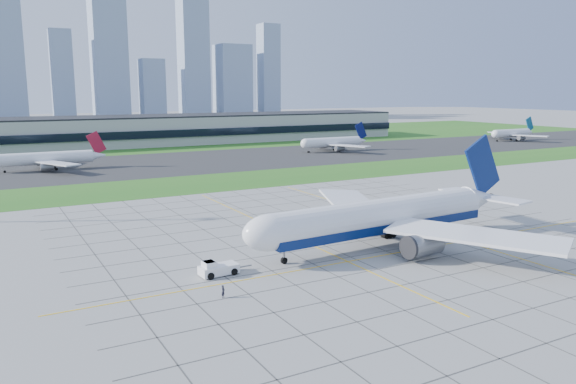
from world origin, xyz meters
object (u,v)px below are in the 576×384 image
Objects in this scene: distant_jet_1 at (49,158)px; distant_jet_3 at (512,133)px; distant_jet_2 at (333,142)px; pushback_tug at (217,268)px; crew_far at (533,239)px; crew_near at (223,291)px; airliner at (382,217)px.

distant_jet_3 is at bearing 0.10° from distant_jet_1.
distant_jet_1 is 1.00× the size of distant_jet_3.
distant_jet_1 is at bearing -178.74° from distant_jet_2.
pushback_tug is at bearing -129.28° from distant_jet_2.
distant_jet_1 and distant_jet_2 have the same top height.
crew_far is 171.85m from distant_jet_1.
distant_jet_2 is (120.51, 147.35, 3.35)m from pushback_tug.
distant_jet_3 is at bearing -11.25° from crew_near.
distant_jet_2 is at bearing 1.26° from distant_jet_1.
pushback_tug is 62.82m from crew_far.
airliner is 169.34m from distant_jet_2.
airliner is at bearing -72.91° from distant_jet_1.
pushback_tug is 0.22× the size of distant_jet_3.
airliner is 1.53× the size of distant_jet_2.
crew_near is 1.07× the size of crew_far.
pushback_tug is (-34.74, -1.34, -4.40)m from airliner.
airliner is at bearing -1.00° from pushback_tug.
crew_far is (64.66, -2.17, -0.06)m from crew_near.
crew_far is at bearing -29.54° from airliner.
pushback_tug is 4.87× the size of crew_near.
crew_far is at bearing -45.01° from crew_near.
pushback_tug is 190.38m from distant_jet_2.
crew_far is at bearing -65.61° from distant_jet_1.
distant_jet_2 is at bearing 109.73° from crew_far.
crew_near is 199.92m from distant_jet_2.
distant_jet_1 is 1.00× the size of distant_jet_2.
crew_near is 0.04× the size of distant_jet_2.
airliner is 1.53× the size of distant_jet_3.
crew_far is 169.90m from distant_jet_2.
distant_jet_1 is (-6.27, 154.31, 3.54)m from crew_near.
distant_jet_2 is at bearing 178.89° from distant_jet_3.
crew_near is at bearing -128.16° from distant_jet_2.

